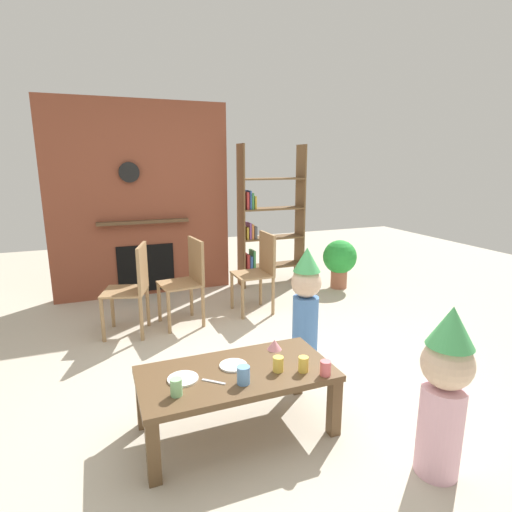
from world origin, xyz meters
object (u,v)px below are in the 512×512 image
Objects in this scene: paper_cup_near_left at (278,364)px; paper_cup_center at (243,375)px; bookshelf at (266,222)px; paper_cup_far_left at (176,387)px; paper_cup_near_right at (303,364)px; dining_chair_left at (134,284)px; dining_chair_middle at (188,276)px; paper_plate_front at (233,365)px; dining_chair_right at (260,267)px; coffee_table at (237,380)px; birthday_cake_slice at (275,345)px; paper_cup_far_right at (325,368)px; child_with_cone_hat at (445,388)px; child_in_pink at (306,298)px; potted_plant_tall at (340,259)px; paper_plate_rear at (183,379)px.

paper_cup_near_left is 0.88× the size of paper_cup_center.
bookshelf is 17.69× the size of paper_cup_center.
paper_cup_near_left is 0.94× the size of paper_cup_far_left.
bookshelf is 3.27m from paper_cup_near_right.
dining_chair_left reaches higher than paper_cup_far_left.
paper_cup_near_left is 0.10× the size of dining_chair_middle.
paper_plate_front is at bearing 149.92° from paper_cup_near_right.
paper_cup_near_left is 0.10× the size of dining_chair_right.
birthday_cake_slice is at bearing 28.42° from coffee_table.
dining_chair_right is at bearing 78.21° from paper_cup_far_right.
child_with_cone_hat reaches higher than child_in_pink.
paper_cup_center reaches higher than paper_plate_front.
dining_chair_middle is at bearing -167.56° from potted_plant_tall.
coffee_table is 0.19m from paper_cup_center.
dining_chair_middle is at bearing -33.83° from child_with_cone_hat.
coffee_table is 1.87m from dining_chair_left.
paper_cup_near_right is 0.44m from paper_plate_front.
paper_plate_rear is (-0.32, 0.17, -0.05)m from paper_cup_center.
paper_cup_center is 0.11× the size of child_in_pink.
coffee_table is 0.43m from paper_cup_near_right.
paper_plate_rear is 1.51m from child_in_pink.
coffee_table is 1.33× the size of dining_chair_right.
child_in_pink is at bearing 41.94° from coffee_table.
paper_cup_center is (-1.44, -3.06, -0.40)m from bookshelf.
coffee_table is at bearing 153.10° from paper_cup_far_right.
paper_cup_center is at bearing -136.12° from birthday_cake_slice.
bookshelf is at bearing 63.84° from coffee_table.
birthday_cake_slice is 1.86m from dining_chair_right.
child_in_pink is at bearing 53.37° from paper_cup_near_left.
paper_cup_far_right is at bearing -71.71° from birthday_cake_slice.
paper_cup_center is 0.39m from paper_cup_far_left.
bookshelf is 1.11m from potted_plant_tall.
birthday_cake_slice is at bearing -19.33° from child_with_cone_hat.
dining_chair_middle is at bearing 86.55° from paper_cup_center.
bookshelf reaches higher than paper_plate_front.
paper_plate_rear is at bearing 166.10° from paper_cup_near_right.
child_in_pink is 1.33m from dining_chair_middle.
dining_chair_left is (-0.43, 1.96, 0.04)m from paper_cup_center.
paper_cup_center is 0.49m from birthday_cake_slice.
potted_plant_tall reaches higher than paper_cup_near_left.
paper_cup_center reaches higher than paper_cup_far_left.
paper_cup_far_left reaches higher than paper_plate_front.
paper_plate_rear is 2.31m from dining_chair_right.
paper_plate_rear is (-1.76, -2.89, -0.45)m from bookshelf.
paper_plate_front is 0.96× the size of paper_plate_rear.
dining_chair_right is (0.56, 2.10, 0.05)m from paper_cup_near_right.
bookshelf is 3.57m from paper_cup_far_left.
child_with_cone_hat is 3.40m from potted_plant_tall.
bookshelf is 3.22m from paper_plate_front.
paper_cup_center is 0.37m from paper_plate_rear.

